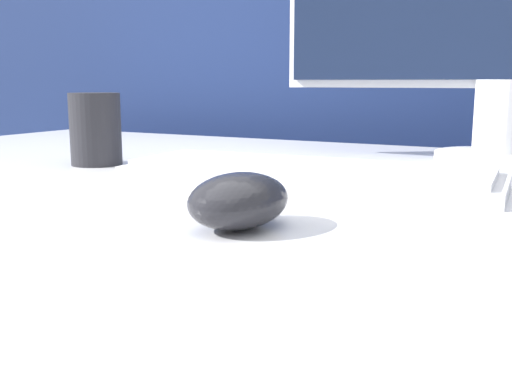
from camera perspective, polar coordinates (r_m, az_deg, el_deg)
name	(u,v)px	position (r m, az deg, el deg)	size (l,w,h in m)	color
partition_panel	(420,182)	(1.32, 15.37, 0.90)	(5.00, 0.03, 1.27)	navy
computer_mouse_near	(239,201)	(0.49, -1.63, -0.82)	(0.09, 0.11, 0.05)	#232328
keyboard	(310,174)	(0.72, 5.13, 1.72)	(0.46, 0.17, 0.02)	silver
mug	(98,129)	(0.91, -14.83, 5.84)	(0.07, 0.07, 0.10)	#232328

